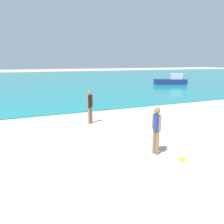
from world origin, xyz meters
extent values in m
cube|color=teal|center=(0.00, 43.05, 0.03)|extent=(160.00, 60.00, 0.06)
cylinder|color=#936B4C|center=(1.03, 5.84, 0.41)|extent=(0.11, 0.11, 0.81)
cylinder|color=#936B4C|center=(1.01, 5.98, 0.41)|extent=(0.11, 0.11, 0.81)
cube|color=#233899|center=(1.02, 5.91, 1.11)|extent=(0.14, 0.20, 0.61)
sphere|color=#936B4C|center=(1.02, 5.91, 1.54)|extent=(0.22, 0.22, 0.22)
cylinder|color=#936B4C|center=(1.04, 5.76, 1.15)|extent=(0.08, 0.08, 0.54)
cylinder|color=#936B4C|center=(1.00, 6.06, 1.15)|extent=(0.08, 0.08, 0.54)
cylinder|color=yellow|center=(1.57, 5.17, 0.01)|extent=(0.24, 0.24, 0.03)
cylinder|color=#936B4C|center=(0.22, 10.51, 0.42)|extent=(0.11, 0.11, 0.85)
cylinder|color=#936B4C|center=(0.09, 10.45, 0.42)|extent=(0.11, 0.11, 0.85)
cube|color=black|center=(0.16, 10.48, 1.16)|extent=(0.23, 0.19, 0.64)
sphere|color=#936B4C|center=(0.16, 10.48, 1.61)|extent=(0.23, 0.23, 0.23)
cylinder|color=#936B4C|center=(0.30, 10.54, 1.20)|extent=(0.08, 0.08, 0.56)
cylinder|color=#936B4C|center=(0.01, 10.41, 1.20)|extent=(0.08, 0.08, 0.56)
cube|color=navy|center=(16.50, 24.85, 0.41)|extent=(4.57, 3.19, 0.70)
cube|color=silver|center=(17.21, 24.51, 1.16)|extent=(1.86, 1.58, 0.79)
camera|label=1|loc=(-3.16, 0.05, 3.12)|focal=34.99mm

